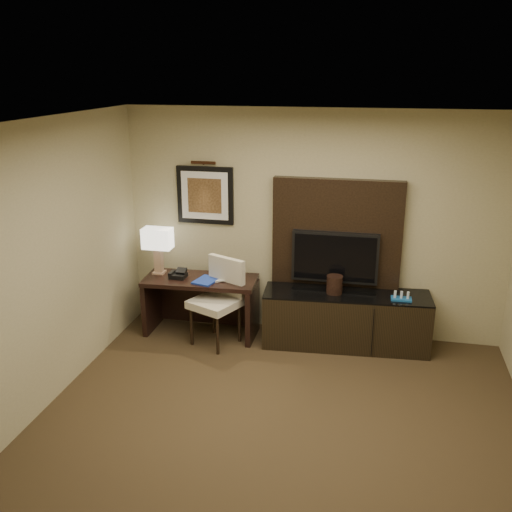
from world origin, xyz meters
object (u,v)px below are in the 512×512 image
(desk_chair, at_px, (215,302))
(ice_bucket, at_px, (335,285))
(desk, at_px, (201,306))
(table_lamp, at_px, (158,253))
(credenza, at_px, (346,320))
(minibar_tray, at_px, (401,296))
(tv, at_px, (335,257))
(desk_phone, at_px, (178,274))

(desk_chair, bearing_deg, ice_bucket, 35.17)
(desk, distance_m, table_lamp, 0.83)
(credenza, bearing_deg, minibar_tray, -9.59)
(desk_chair, relative_size, ice_bucket, 5.03)
(desk_chair, xyz_separation_m, minibar_tray, (2.10, 0.22, 0.17))
(ice_bucket, bearing_deg, tv, 96.75)
(tv, distance_m, ice_bucket, 0.33)
(tv, height_order, desk_chair, tv)
(desk_chair, bearing_deg, credenza, 34.77)
(tv, height_order, desk_phone, tv)
(minibar_tray, bearing_deg, desk, 179.83)
(desk, relative_size, ice_bucket, 6.46)
(desk, distance_m, tv, 1.72)
(credenza, relative_size, desk_phone, 10.11)
(credenza, bearing_deg, desk_phone, 178.20)
(tv, relative_size, minibar_tray, 4.42)
(tv, xyz_separation_m, table_lamp, (-2.12, -0.17, -0.04))
(credenza, relative_size, tv, 1.90)
(desk, bearing_deg, desk_chair, -45.78)
(ice_bucket, distance_m, minibar_tray, 0.75)
(desk_chair, relative_size, table_lamp, 2.04)
(desk, height_order, desk_phone, desk_phone)
(desk_phone, distance_m, minibar_tray, 2.61)
(desk_phone, relative_size, ice_bucket, 0.91)
(minibar_tray, bearing_deg, desk_phone, -179.42)
(desk, xyz_separation_m, desk_chair, (0.24, -0.22, 0.16))
(credenza, bearing_deg, tv, 127.60)
(desk_chair, bearing_deg, minibar_tray, 30.28)
(tv, relative_size, desk_phone, 5.32)
(desk, height_order, credenza, desk)
(desk_chair, relative_size, minibar_tray, 4.62)
(tv, height_order, minibar_tray, tv)
(minibar_tray, bearing_deg, table_lamp, 178.47)
(credenza, bearing_deg, ice_bucket, -177.55)
(desk, height_order, ice_bucket, ice_bucket)
(credenza, bearing_deg, table_lamp, 175.31)
(tv, bearing_deg, minibar_tray, -17.73)
(credenza, xyz_separation_m, ice_bucket, (-0.15, -0.02, 0.43))
(desk_phone, bearing_deg, minibar_tray, 1.80)
(desk, relative_size, tv, 1.34)
(credenza, xyz_separation_m, desk_phone, (-2.01, -0.08, 0.44))
(table_lamp, distance_m, minibar_tray, 2.91)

